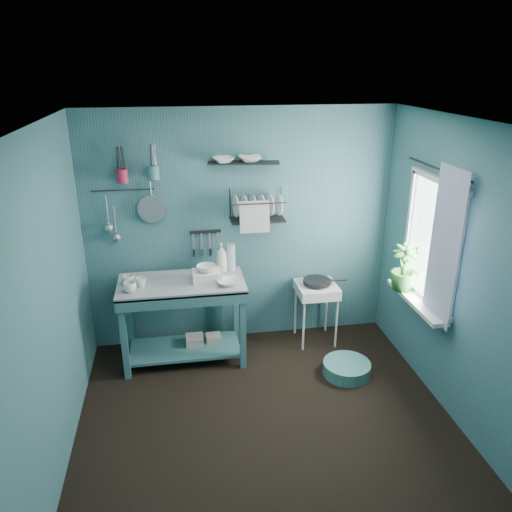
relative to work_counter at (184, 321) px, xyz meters
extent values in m
plane|color=black|center=(0.65, -1.10, -0.44)|extent=(3.20, 3.20, 0.00)
plane|color=silver|center=(0.65, -1.10, 2.06)|extent=(3.20, 3.20, 0.00)
plane|color=#315E66|center=(0.65, 0.40, 0.81)|extent=(3.20, 0.00, 3.20)
plane|color=#315E66|center=(0.65, -2.60, 0.81)|extent=(3.20, 0.00, 3.20)
plane|color=#315E66|center=(-0.95, -1.10, 0.81)|extent=(0.00, 3.00, 3.00)
plane|color=#315E66|center=(2.25, -1.10, 0.81)|extent=(0.00, 3.00, 3.00)
cube|color=#33656B|center=(0.00, 0.00, 0.00)|extent=(1.32, 0.80, 0.88)
imported|color=white|center=(-0.48, -0.16, 0.49)|extent=(0.12, 0.12, 0.10)
imported|color=white|center=(-0.38, -0.06, 0.49)|extent=(0.14, 0.14, 0.09)
imported|color=white|center=(-0.50, 0.00, 0.49)|extent=(0.17, 0.17, 0.10)
cube|color=silver|center=(0.25, -0.02, 0.49)|extent=(0.28, 0.22, 0.10)
imported|color=white|center=(0.25, -0.02, 0.57)|extent=(0.20, 0.19, 0.06)
imported|color=silver|center=(0.42, 0.20, 0.59)|extent=(0.12, 0.12, 0.30)
cylinder|color=silver|center=(0.52, 0.22, 0.58)|extent=(0.09, 0.09, 0.28)
imported|color=white|center=(0.45, -0.15, 0.47)|extent=(0.22, 0.22, 0.05)
cube|color=silver|center=(1.43, 0.14, -0.10)|extent=(0.48, 0.48, 0.67)
cylinder|color=black|center=(1.43, 0.14, 0.27)|extent=(0.30, 0.30, 0.03)
cube|color=black|center=(0.28, 0.37, 0.82)|extent=(0.32, 0.02, 0.03)
cube|color=black|center=(0.80, 0.27, 1.10)|extent=(0.57, 0.28, 0.32)
cube|color=black|center=(0.67, 0.30, 1.53)|extent=(0.72, 0.28, 0.02)
imported|color=white|center=(0.47, 0.30, 1.65)|extent=(0.23, 0.23, 0.05)
imported|color=white|center=(0.74, 0.30, 1.59)|extent=(0.24, 0.24, 0.06)
cylinder|color=#A81F3E|center=(-0.50, 0.32, 1.44)|extent=(0.11, 0.11, 0.13)
cylinder|color=teal|center=(-0.20, 0.32, 1.46)|extent=(0.11, 0.11, 0.13)
cylinder|color=#9FA2A7|center=(-0.24, 0.35, 1.09)|extent=(0.28, 0.03, 0.28)
cylinder|color=#9FA2A7|center=(-0.68, 0.36, 1.09)|extent=(0.01, 0.01, 0.30)
cylinder|color=#9FA2A7|center=(-0.61, 0.36, 0.99)|extent=(0.01, 0.01, 0.30)
cylinder|color=black|center=(-0.51, 0.37, 1.29)|extent=(0.60, 0.01, 0.01)
plane|color=white|center=(2.24, -0.65, 0.96)|extent=(0.00, 1.10, 1.10)
cube|color=silver|center=(2.15, -0.65, 0.37)|extent=(0.16, 0.95, 0.04)
plane|color=silver|center=(2.17, -0.95, 1.01)|extent=(0.00, 1.35, 1.35)
cylinder|color=black|center=(2.19, -0.65, 1.61)|extent=(0.02, 1.05, 0.02)
imported|color=#2B692A|center=(2.11, -0.43, 0.62)|extent=(0.31, 0.31, 0.46)
cube|color=tan|center=(0.10, 0.05, -0.33)|extent=(0.18, 0.18, 0.22)
cube|color=tan|center=(0.30, 0.08, -0.34)|extent=(0.15, 0.15, 0.20)
cylinder|color=teal|center=(1.56, -0.55, -0.37)|extent=(0.47, 0.47, 0.13)
camera|label=1|loc=(-0.01, -4.53, 2.45)|focal=35.00mm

